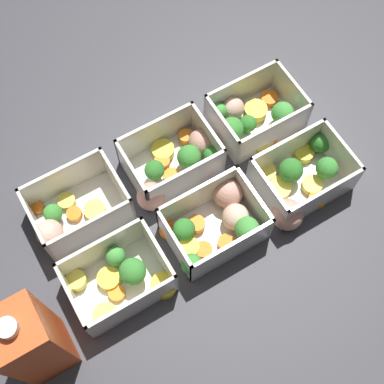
% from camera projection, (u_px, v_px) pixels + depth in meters
% --- Properties ---
extents(ground_plane, '(4.00, 4.00, 0.00)m').
position_uv_depth(ground_plane, '(192.00, 198.00, 0.85)').
color(ground_plane, '#38383D').
extents(container_near_left, '(0.14, 0.12, 0.07)m').
position_uv_depth(container_near_left, '(252.00, 116.00, 0.89)').
color(container_near_left, silver).
rests_on(container_near_left, ground_plane).
extents(container_near_center, '(0.17, 0.12, 0.07)m').
position_uv_depth(container_near_center, '(176.00, 162.00, 0.85)').
color(container_near_center, silver).
rests_on(container_near_center, ground_plane).
extents(container_near_right, '(0.15, 0.10, 0.07)m').
position_uv_depth(container_near_right, '(71.00, 212.00, 0.82)').
color(container_near_right, silver).
rests_on(container_near_right, ground_plane).
extents(container_far_left, '(0.17, 0.14, 0.07)m').
position_uv_depth(container_far_left, '(299.00, 181.00, 0.84)').
color(container_far_left, silver).
rests_on(container_far_left, ground_plane).
extents(container_far_center, '(0.16, 0.12, 0.07)m').
position_uv_depth(container_far_center, '(218.00, 222.00, 0.81)').
color(container_far_center, silver).
rests_on(container_far_center, ground_plane).
extents(container_far_right, '(0.15, 0.11, 0.07)m').
position_uv_depth(container_far_right, '(121.00, 279.00, 0.77)').
color(container_far_right, silver).
rests_on(container_far_right, ground_plane).
extents(juice_carton, '(0.07, 0.07, 0.20)m').
position_uv_depth(juice_carton, '(33.00, 342.00, 0.67)').
color(juice_carton, '#D14C1E').
rests_on(juice_carton, ground_plane).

